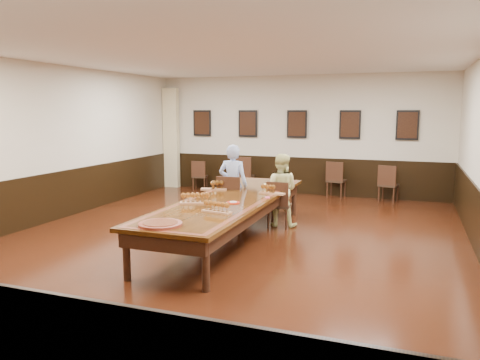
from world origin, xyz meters
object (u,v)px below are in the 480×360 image
at_px(spare_chair_d, 389,184).
at_px(conference_table, 230,206).
at_px(person_woman, 280,190).
at_px(spare_chair_a, 200,175).
at_px(chair_woman, 279,204).
at_px(carved_platter, 160,224).
at_px(person_man, 233,185).
at_px(spare_chair_c, 336,179).
at_px(chair_man, 232,200).
at_px(spare_chair_b, 245,175).

height_order(spare_chair_d, conference_table, spare_chair_d).
relative_size(person_woman, conference_table, 0.29).
height_order(spare_chair_a, conference_table, spare_chair_a).
relative_size(chair_woman, carved_platter, 1.34).
bearing_deg(carved_platter, chair_woman, 78.10).
bearing_deg(person_man, carved_platter, 89.77).
distance_m(chair_woman, spare_chair_a, 4.70).
xyz_separation_m(spare_chair_a, spare_chair_c, (3.84, 0.18, 0.05)).
distance_m(chair_man, person_woman, 0.98).
relative_size(chair_man, person_man, 0.63).
distance_m(person_man, carved_platter, 3.26).
distance_m(spare_chair_c, person_woman, 3.51).
relative_size(person_man, carved_platter, 2.34).
xyz_separation_m(spare_chair_b, conference_table, (1.33, -4.48, 0.10)).
relative_size(spare_chair_a, spare_chair_c, 0.89).
distance_m(spare_chair_a, spare_chair_d, 5.16).
bearing_deg(spare_chair_c, chair_woman, 88.22).
height_order(chair_woman, spare_chair_a, chair_woman).
relative_size(spare_chair_b, person_man, 0.64).
bearing_deg(spare_chair_b, spare_chair_a, -8.42).
xyz_separation_m(chair_woman, conference_table, (-0.55, -1.21, 0.15)).
bearing_deg(spare_chair_c, spare_chair_b, 13.83).
relative_size(spare_chair_a, spare_chair_d, 0.90).
relative_size(spare_chair_b, person_woman, 0.72).
xyz_separation_m(chair_man, person_woman, (0.91, 0.31, 0.21)).
height_order(chair_woman, spare_chair_c, spare_chair_c).
xyz_separation_m(chair_man, spare_chair_b, (-0.97, 3.48, 0.01)).
relative_size(spare_chair_c, spare_chair_d, 1.02).
height_order(person_man, conference_table, person_man).
bearing_deg(conference_table, carved_platter, -94.07).
height_order(conference_table, carved_platter, carved_platter).
bearing_deg(person_woman, chair_woman, 90.00).
distance_m(chair_man, spare_chair_c, 4.04).
bearing_deg(conference_table, spare_chair_d, 61.71).
relative_size(spare_chair_d, person_woman, 0.65).
height_order(chair_man, spare_chair_d, chair_man).
bearing_deg(chair_woman, chair_man, 9.67).
distance_m(chair_man, chair_woman, 0.94).
distance_m(chair_woman, conference_table, 1.34).
bearing_deg(spare_chair_d, spare_chair_c, 2.83).
bearing_deg(chair_man, spare_chair_d, -132.46).
relative_size(chair_woman, spare_chair_a, 1.08).
bearing_deg(chair_woman, person_man, 3.14).
height_order(spare_chair_c, person_man, person_man).
bearing_deg(person_man, conference_table, 104.44).
bearing_deg(spare_chair_c, spare_chair_a, 10.03).
xyz_separation_m(spare_chair_d, person_man, (-2.81, -3.43, 0.33)).
height_order(spare_chair_d, carved_platter, spare_chair_d).
bearing_deg(chair_woman, conference_table, 62.18).
bearing_deg(chair_woman, carved_platter, 74.93).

